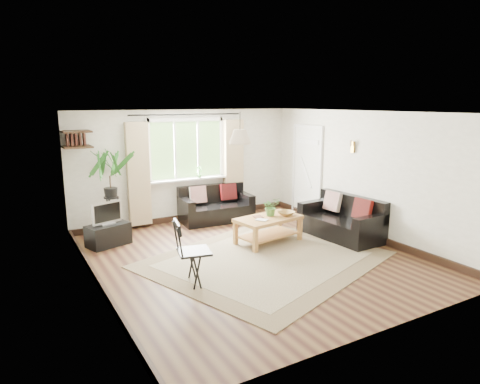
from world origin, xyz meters
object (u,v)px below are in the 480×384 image
sofa_back (216,205)px  coffee_table (268,230)px  palm_stand (111,194)px  sofa_right (341,218)px  folding_chair (194,253)px  tv_stand (108,235)px

sofa_back → coffee_table: bearing=-80.6°
sofa_back → palm_stand: 2.27m
sofa_right → coffee_table: size_ratio=1.34×
sofa_right → coffee_table: sofa_right is taller
sofa_right → coffee_table: 1.45m
palm_stand → folding_chair: 2.93m
coffee_table → tv_stand: coffee_table is taller
tv_stand → folding_chair: 2.44m
tv_stand → folding_chair: (0.68, -2.33, 0.27)m
tv_stand → coffee_table: bearing=-44.9°
folding_chair → sofa_right: bearing=-67.3°
folding_chair → sofa_back: bearing=-19.5°
coffee_table → tv_stand: bearing=153.1°
coffee_table → tv_stand: size_ratio=1.63×
sofa_right → tv_stand: (-3.98, 1.73, -0.18)m
sofa_right → palm_stand: 4.42m
tv_stand → folding_chair: bearing=-91.8°
coffee_table → tv_stand: (-2.60, 1.32, -0.05)m
tv_stand → folding_chair: folding_chair is taller
sofa_right → palm_stand: size_ratio=0.96×
folding_chair → coffee_table: bearing=-49.8°
sofa_back → sofa_right: sofa_right is taller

